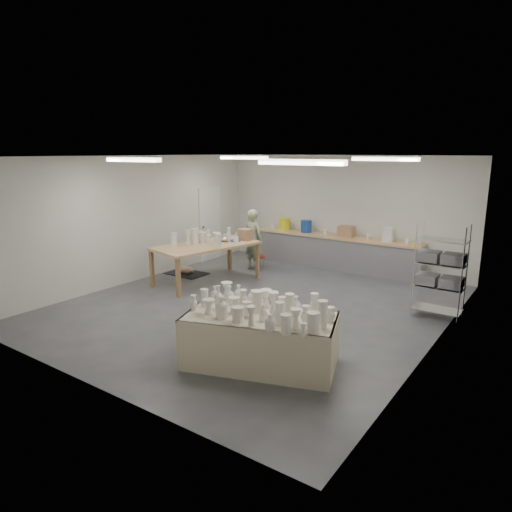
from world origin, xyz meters
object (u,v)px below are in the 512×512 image
Objects in this scene: red_stool at (259,257)px; drying_table at (260,337)px; potter at (253,240)px; work_table at (209,244)px.

drying_table is at bearing -55.41° from red_stool.
drying_table is 5.64m from potter.
drying_table is at bearing -28.08° from work_table.
work_table is at bearing 91.88° from potter.
drying_table is at bearing 136.00° from potter.
potter is (0.21, 1.53, -0.12)m from work_table.
work_table reaches higher than drying_table.
drying_table reaches higher than red_stool.
work_table is 1.66× the size of potter.
potter is 0.59m from red_stool.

